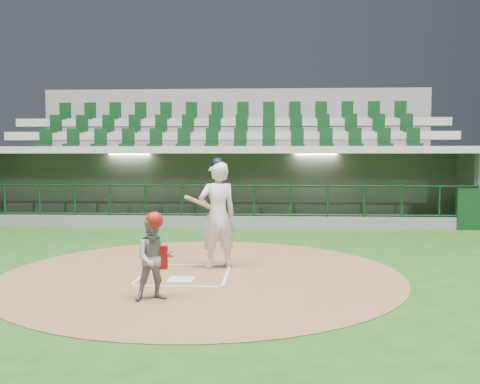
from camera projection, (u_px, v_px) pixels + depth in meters
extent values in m
plane|color=#1A4614|center=(187.00, 272.00, 9.86)|extent=(120.00, 120.00, 0.00)
cylinder|color=brown|center=(202.00, 274.00, 9.64)|extent=(7.20, 7.20, 0.01)
cube|color=white|center=(181.00, 279.00, 9.16)|extent=(0.43, 0.43, 0.02)
cube|color=silver|center=(143.00, 274.00, 9.60)|extent=(0.05, 1.80, 0.01)
cube|color=white|center=(226.00, 275.00, 9.52)|extent=(0.05, 1.80, 0.01)
cube|color=white|center=(191.00, 265.00, 10.40)|extent=(1.55, 0.05, 0.01)
cube|color=white|center=(176.00, 286.00, 8.71)|extent=(1.55, 0.05, 0.01)
cube|color=gray|center=(222.00, 238.00, 17.36)|extent=(15.00, 3.00, 0.10)
cube|color=slate|center=(226.00, 192.00, 18.86)|extent=(15.00, 0.20, 2.70)
cube|color=#B7B2A2|center=(226.00, 185.00, 18.72)|extent=(13.50, 0.04, 0.90)
cube|color=slate|center=(459.00, 196.00, 16.87)|extent=(0.20, 3.00, 2.70)
cube|color=#ACA79B|center=(221.00, 150.00, 16.92)|extent=(15.40, 3.50, 0.20)
cube|color=slate|center=(218.00, 223.00, 15.77)|extent=(15.00, 0.15, 0.40)
cube|color=black|center=(218.00, 170.00, 15.66)|extent=(15.00, 0.01, 0.95)
cube|color=brown|center=(225.00, 225.00, 18.39)|extent=(12.75, 0.40, 0.45)
cube|color=white|center=(130.00, 154.00, 17.33)|extent=(1.30, 0.35, 0.04)
cube|color=white|center=(316.00, 154.00, 17.02)|extent=(1.30, 0.35, 0.04)
imported|color=maroon|center=(100.00, 204.00, 18.29)|extent=(1.24, 0.71, 1.92)
imported|color=maroon|center=(174.00, 209.00, 18.11)|extent=(1.01, 0.55, 1.64)
imported|color=#9F1B11|center=(298.00, 211.00, 18.01)|extent=(0.86, 0.68, 1.56)
imported|color=maroon|center=(354.00, 207.00, 17.76)|extent=(1.80, 1.16, 1.86)
cube|color=slate|center=(229.00, 181.00, 20.48)|extent=(17.00, 6.50, 2.50)
cube|color=#ABA59B|center=(226.00, 151.00, 18.91)|extent=(16.60, 0.95, 0.30)
cube|color=gray|center=(228.00, 136.00, 19.82)|extent=(16.60, 0.95, 0.30)
cube|color=gray|center=(230.00, 123.00, 20.73)|extent=(16.60, 0.95, 0.30)
cube|color=slate|center=(235.00, 146.00, 23.72)|extent=(17.00, 0.25, 5.05)
imported|color=white|center=(217.00, 215.00, 10.11)|extent=(0.87, 0.75, 2.01)
sphere|color=black|center=(217.00, 165.00, 10.05)|extent=(0.28, 0.28, 0.28)
cylinder|color=tan|center=(203.00, 204.00, 9.86)|extent=(0.58, 0.79, 0.39)
imported|color=gray|center=(155.00, 259.00, 7.87)|extent=(0.73, 0.65, 1.23)
sphere|color=#9F1A11|center=(154.00, 220.00, 7.83)|extent=(0.26, 0.26, 0.26)
cube|color=#9E1211|center=(157.00, 257.00, 8.02)|extent=(0.32, 0.10, 0.35)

